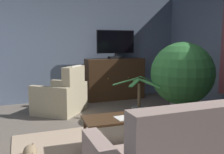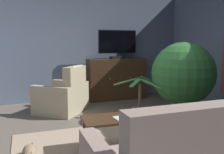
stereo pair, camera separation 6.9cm
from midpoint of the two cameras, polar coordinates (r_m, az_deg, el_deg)
The scene contains 12 objects.
ground_plane at distance 3.82m, azimuth 2.61°, elevation -14.82°, with size 6.25×6.44×0.04m, color #665B51.
wall_back at distance 6.37m, azimuth -7.75°, elevation 7.07°, with size 6.25×0.10×2.73m, color slate.
rug_central at distance 3.48m, azimuth -1.61°, elevation -16.72°, with size 2.33×2.04×0.01m, color tan.
tv_cabinet at distance 6.38m, azimuth 1.39°, elevation -0.64°, with size 1.51×0.47×1.05m.
television at distance 6.26m, azimuth 1.60°, elevation 7.73°, with size 0.99×0.20×0.72m.
coffee_table at distance 3.41m, azimuth 3.45°, elevation -9.98°, with size 1.15×0.55×0.46m.
tv_remote at distance 3.52m, azimuth 5.82°, elevation -8.32°, with size 0.17×0.05×0.02m, color black.
folded_newspaper at distance 3.34m, azimuth 3.82°, elevation -9.36°, with size 0.30×0.22×0.01m, color silver.
armchair_by_fireplace at distance 5.30m, azimuth -10.85°, elevation -4.64°, with size 1.25×1.26×1.00m.
potted_plant_small_fern_corner at distance 4.80m, azimuth 6.89°, elevation -7.06°, with size 0.96×0.87×0.83m.
potted_plant_on_hearth_side at distance 4.70m, azimuth 16.55°, elevation 0.41°, with size 1.15×1.15×1.47m.
cat at distance 3.37m, azimuth -18.04°, elevation -16.42°, with size 0.19×0.67×0.19m.
Camera 2 is at (-1.33, -3.26, 1.46)m, focal length 39.51 mm.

